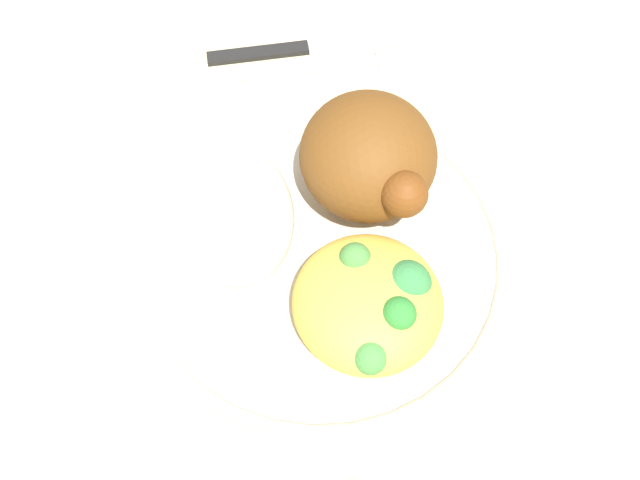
# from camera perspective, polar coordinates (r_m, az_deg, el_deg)

# --- Properties ---
(ground_plane) EXTENTS (2.00, 2.00, 0.00)m
(ground_plane) POSITION_cam_1_polar(r_m,az_deg,el_deg) (0.48, -0.00, -1.45)
(ground_plane) COLOR beige
(plate) EXTENTS (0.24, 0.24, 0.01)m
(plate) POSITION_cam_1_polar(r_m,az_deg,el_deg) (0.48, -0.00, -1.01)
(plate) COLOR beige
(plate) RESTS_ON ground_plane
(roasted_chicken) EXTENTS (0.10, 0.09, 0.07)m
(roasted_chicken) POSITION_cam_1_polar(r_m,az_deg,el_deg) (0.46, 3.90, 6.50)
(roasted_chicken) COLOR brown
(roasted_chicken) RESTS_ON plate
(rice_pile) EXTENTS (0.10, 0.07, 0.04)m
(rice_pile) POSITION_cam_1_polar(r_m,az_deg,el_deg) (0.46, -6.71, 2.07)
(rice_pile) COLOR white
(rice_pile) RESTS_ON plate
(mac_cheese_with_broccoli) EXTENTS (0.09, 0.09, 0.04)m
(mac_cheese_with_broccoli) POSITION_cam_1_polar(r_m,az_deg,el_deg) (0.43, 4.04, -4.90)
(mac_cheese_with_broccoli) COLOR gold
(mac_cheese_with_broccoli) RESTS_ON plate
(fork) EXTENTS (0.02, 0.14, 0.01)m
(fork) POSITION_cam_1_polar(r_m,az_deg,el_deg) (0.58, 1.79, 13.65)
(fork) COLOR #B2B2B7
(fork) RESTS_ON ground_plane
(knife) EXTENTS (0.02, 0.19, 0.01)m
(knife) POSITION_cam_1_polar(r_m,az_deg,el_deg) (0.59, -1.06, 14.97)
(knife) COLOR black
(knife) RESTS_ON ground_plane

